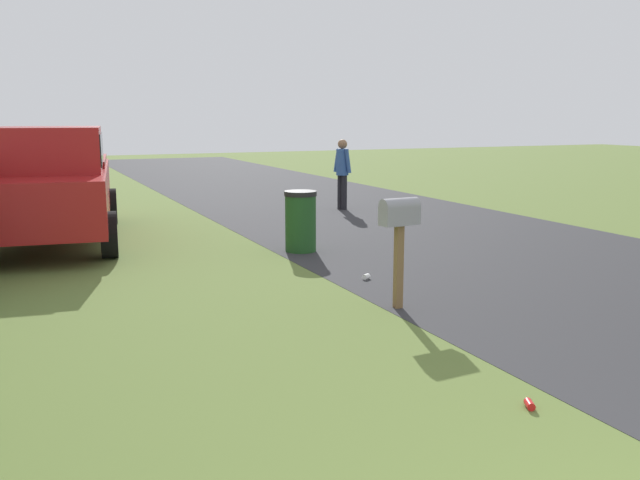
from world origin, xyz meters
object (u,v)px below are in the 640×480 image
(mailbox, at_px, (399,221))
(trash_bin, at_px, (301,221))
(pedestrian, at_px, (342,169))
(pickup_truck, at_px, (53,182))

(mailbox, relative_size, trash_bin, 1.29)
(mailbox, xyz_separation_m, pedestrian, (8.14, -3.21, -0.07))
(pickup_truck, xyz_separation_m, trash_bin, (-2.52, -3.75, -0.59))
(mailbox, height_order, pedestrian, pedestrian)
(mailbox, distance_m, trash_bin, 3.76)
(mailbox, distance_m, pickup_truck, 7.14)
(mailbox, xyz_separation_m, pickup_truck, (6.23, 3.48, 0.04))
(mailbox, distance_m, pedestrian, 8.75)
(pickup_truck, distance_m, trash_bin, 4.56)
(pedestrian, bearing_deg, pickup_truck, 179.78)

